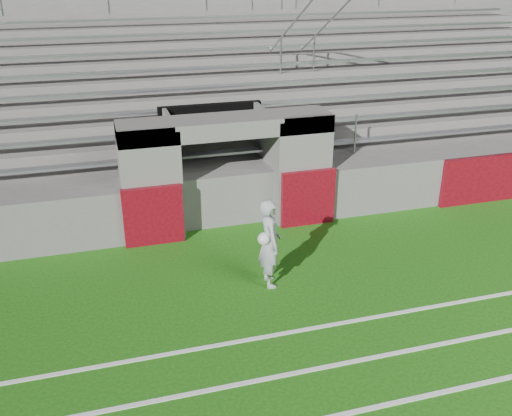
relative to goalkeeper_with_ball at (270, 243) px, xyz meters
name	(u,v)px	position (x,y,z in m)	size (l,w,h in m)	color
ground	(273,301)	(-0.13, -0.62, -0.89)	(90.00, 90.00, 0.00)	#1A540E
stadium_structure	(192,116)	(-0.13, 7.35, 0.60)	(26.00, 8.48, 5.42)	#5F5D5A
goalkeeper_with_ball	(270,243)	(0.00, 0.00, 0.00)	(0.49, 0.66, 1.77)	#9DA2A6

